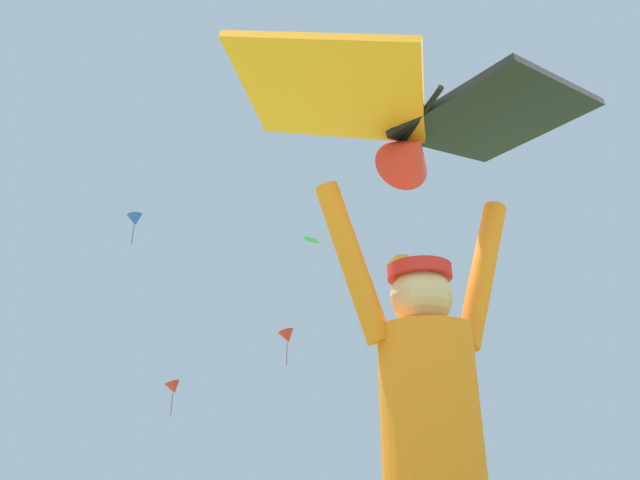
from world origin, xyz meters
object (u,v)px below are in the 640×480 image
Objects in this scene: marker_flag at (434,419)px; distant_kite_red_overhead_distant at (173,388)px; distant_kite_blue_high_right at (135,220)px; distant_kite_orange_mid_left at (404,271)px; distant_kite_green_high_left at (312,239)px; distant_kite_red_low_right at (287,337)px; kite_flyer_person at (433,459)px; held_stunt_kite at (415,120)px.

distant_kite_red_overhead_distant is at bearing 99.09° from marker_flag.
distant_kite_orange_mid_left is at bearing -11.61° from distant_kite_blue_high_right.
distant_kite_green_high_left reaches higher than marker_flag.
distant_kite_blue_high_right is (-8.49, -5.98, 3.59)m from distant_kite_red_low_right.
kite_flyer_person is 1.17× the size of held_stunt_kite.
kite_flyer_person is 1.15× the size of distant_kite_orange_mid_left.
kite_flyer_person is 6.75m from marker_flag.
held_stunt_kite is at bearing -88.65° from distant_kite_red_overhead_distant.
marker_flag is (2.95, 6.09, -0.57)m from held_stunt_kite.
distant_kite_red_overhead_distant is (-9.63, 8.34, -4.41)m from distant_kite_orange_mid_left.
distant_kite_red_overhead_distant is at bearing 66.75° from distant_kite_blue_high_right.
marker_flag is at bearing -69.94° from distant_kite_blue_high_right.
distant_kite_blue_high_right is (-3.19, 22.83, 10.84)m from kite_flyer_person.
distant_kite_blue_high_right is at bearing -113.25° from distant_kite_red_overhead_distant.
marker_flag is at bearing -95.91° from distant_kite_red_low_right.
kite_flyer_person is 28.99m from distant_kite_red_overhead_distant.
distant_kite_orange_mid_left is 1.05× the size of distant_kite_blue_high_right.
distant_kite_green_high_left reaches higher than distant_kite_red_overhead_distant.
distant_kite_red_low_right reaches higher than held_stunt_kite.
distant_kite_red_low_right is at bearing 115.10° from distant_kite_green_high_left.
distant_kite_orange_mid_left is 13.48m from distant_kite_red_overhead_distant.
distant_kite_red_low_right is at bearing 79.57° from kite_flyer_person.
marker_flag is (6.14, -16.80, -10.11)m from distant_kite_blue_high_right.
distant_kite_red_overhead_distant is 9.21m from distant_kite_blue_high_right.
distant_kite_orange_mid_left is at bearing 67.23° from marker_flag.
distant_kite_blue_high_right reaches higher than kite_flyer_person.
distant_kite_red_low_right reaches higher than kite_flyer_person.
distant_kite_orange_mid_left is 0.90× the size of distant_kite_red_overhead_distant.
distant_kite_green_high_left is 0.68× the size of distant_kite_blue_high_right.
distant_kite_green_high_left is (6.22, 26.93, 11.25)m from held_stunt_kite.
kite_flyer_person is 25.47m from distant_kite_blue_high_right.
distant_kite_red_low_right is 10.99m from distant_kite_blue_high_right.
distant_kite_green_high_left reaches higher than distant_kite_red_low_right.
distant_kite_orange_mid_left is (8.95, 20.33, 8.58)m from kite_flyer_person.
kite_flyer_person is 1.03× the size of distant_kite_red_overhead_distant.
distant_kite_green_high_left is at bearing 76.97° from kite_flyer_person.
distant_kite_orange_mid_left reaches higher than distant_kite_red_low_right.
held_stunt_kite reaches higher than kite_flyer_person.
distant_kite_green_high_left is at bearing -14.75° from distant_kite_red_overhead_distant.
distant_kite_blue_high_right reaches higher than distant_kite_red_overhead_distant.
marker_flag is (-2.36, -22.78, -6.52)m from distant_kite_red_low_right.
distant_kite_orange_mid_left is at bearing 66.24° from kite_flyer_person.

